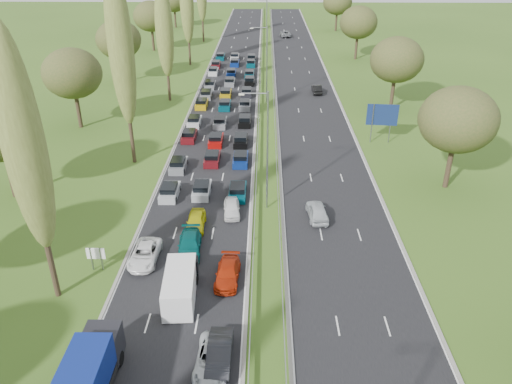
{
  "coord_description": "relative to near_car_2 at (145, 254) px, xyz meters",
  "views": [
    {
      "loc": [
        4.21,
        -0.96,
        24.69
      ],
      "look_at": [
        3.4,
        43.49,
        1.5
      ],
      "focal_mm": 35.0,
      "sensor_mm": 36.0,
      "label": 1
    }
  ],
  "objects": [
    {
      "name": "traffic_queue_fill",
      "position": [
        3.53,
        44.15,
        -0.24
      ],
      "size": [
        9.09,
        68.07,
        0.8
      ],
      "color": "#B2B7BC",
      "rests_on": "ground"
    },
    {
      "name": "central_reservation",
      "position": [
        10.27,
        48.9,
        -0.13
      ],
      "size": [
        2.36,
        215.0,
        0.32
      ],
      "color": "gray",
      "rests_on": "ground"
    },
    {
      "name": "woodland_right",
      "position": [
        29.77,
        33.07,
        7.0
      ],
      "size": [
        8.0,
        153.0,
        11.1
      ],
      "color": "#2D2116",
      "rests_on": "ground"
    },
    {
      "name": "ground",
      "position": [
        10.27,
        46.4,
        -0.68
      ],
      "size": [
        260.0,
        260.0,
        0.0
      ],
      "primitive_type": "plane",
      "color": "#37581B",
      "rests_on": "ground"
    },
    {
      "name": "far_car_0",
      "position": [
        15.15,
        7.39,
        0.09
      ],
      "size": [
        2.12,
        4.55,
        1.51
      ],
      "primitive_type": "imported",
      "rotation": [
        0.0,
        0.0,
        3.22
      ],
      "color": "#B4BBBF",
      "rests_on": "far_carriageway"
    },
    {
      "name": "near_car_11",
      "position": [
        7.15,
        -2.5,
        -0.01
      ],
      "size": [
        2.05,
        4.57,
        1.3
      ],
      "primitive_type": "imported",
      "rotation": [
        0.0,
        0.0,
        -0.05
      ],
      "color": "#AC250A",
      "rests_on": "near_carriageway"
    },
    {
      "name": "near_carriageway",
      "position": [
        3.52,
        48.9,
        -0.68
      ],
      "size": [
        10.5,
        215.0,
        0.04
      ],
      "primitive_type": "cube",
      "color": "black",
      "rests_on": "ground"
    },
    {
      "name": "far_car_1",
      "position": [
        18.93,
        50.0,
        0.05
      ],
      "size": [
        1.59,
        4.32,
        1.41
      ],
      "primitive_type": "imported",
      "rotation": [
        0.0,
        0.0,
        3.16
      ],
      "color": "black",
      "rests_on": "far_carriageway"
    },
    {
      "name": "woodland_left",
      "position": [
        -16.23,
        29.02,
        7.0
      ],
      "size": [
        8.0,
        166.0,
        11.1
      ],
      "color": "#2D2116",
      "rests_on": "ground"
    },
    {
      "name": "lamp_columns",
      "position": [
        10.27,
        44.4,
        5.32
      ],
      "size": [
        0.18,
        140.18,
        12.0
      ],
      "color": "gray",
      "rests_on": "ground"
    },
    {
      "name": "far_carriageway",
      "position": [
        17.02,
        48.9,
        -0.68
      ],
      "size": [
        10.5,
        215.0,
        0.04
      ],
      "primitive_type": "cube",
      "color": "black",
      "rests_on": "ground"
    },
    {
      "name": "near_car_8",
      "position": [
        3.64,
        5.35,
        0.05
      ],
      "size": [
        1.75,
        4.21,
        1.43
      ],
      "primitive_type": "imported",
      "rotation": [
        0.0,
        0.0,
        0.02
      ],
      "color": "#BFBE0C",
      "rests_on": "near_carriageway"
    },
    {
      "name": "far_car_2",
      "position": [
        15.32,
        102.5,
        0.13
      ],
      "size": [
        3.0,
        5.85,
        1.58
      ],
      "primitive_type": "imported",
      "rotation": [
        0.0,
        0.0,
        3.21
      ],
      "color": "gray",
      "rests_on": "far_carriageway"
    },
    {
      "name": "near_car_9",
      "position": [
        7.22,
        -11.15,
        0.07
      ],
      "size": [
        1.59,
        4.47,
        1.47
      ],
      "primitive_type": "imported",
      "rotation": [
        0.0,
        0.0,
        -0.01
      ],
      "color": "black",
      "rests_on": "near_carriageway"
    },
    {
      "name": "poplar_row",
      "position": [
        -5.73,
        34.57,
        11.71
      ],
      "size": [
        2.8,
        127.8,
        22.44
      ],
      "color": "#2D2116",
      "rests_on": "ground"
    },
    {
      "name": "info_sign",
      "position": [
        -3.63,
        -1.32,
        0.69
      ],
      "size": [
        1.5,
        0.16,
        2.1
      ],
      "color": "gray",
      "rests_on": "ground"
    },
    {
      "name": "near_car_7",
      "position": [
        3.57,
        1.44,
        0.04
      ],
      "size": [
        2.27,
        4.92,
        1.39
      ],
      "primitive_type": "imported",
      "rotation": [
        0.0,
        0.0,
        0.07
      ],
      "color": "#055453",
      "rests_on": "near_carriageway"
    },
    {
      "name": "near_car_2",
      "position": [
        0.0,
        0.0,
        0.0
      ],
      "size": [
        2.28,
        4.79,
        1.32
      ],
      "primitive_type": "imported",
      "rotation": [
        0.0,
        0.0,
        -0.02
      ],
      "color": "white",
      "rests_on": "near_carriageway"
    },
    {
      "name": "blue_lorry",
      "position": [
        -0.14,
        -14.33,
        1.13
      ],
      "size": [
        2.26,
        8.14,
        3.44
      ],
      "rotation": [
        0.0,
        0.0,
        0.0
      ],
      "color": "black",
      "rests_on": "near_carriageway"
    },
    {
      "name": "near_car_10",
      "position": [
        6.81,
        -11.47,
        -0.01
      ],
      "size": [
        2.33,
        4.75,
        1.3
      ],
      "primitive_type": "imported",
      "rotation": [
        0.0,
        0.0,
        -0.04
      ],
      "color": "silver",
      "rests_on": "near_carriageway"
    },
    {
      "name": "near_car_12",
      "position": [
        6.82,
        8.02,
        0.0
      ],
      "size": [
        1.88,
        4.0,
        1.32
      ],
      "primitive_type": "imported",
      "rotation": [
        0.0,
        0.0,
        0.08
      ],
      "color": "white",
      "rests_on": "near_carriageway"
    },
    {
      "name": "white_van_rear",
      "position": [
        3.74,
        -4.62,
        0.48
      ],
      "size": [
        2.21,
        5.64,
        2.27
      ],
      "rotation": [
        0.0,
        0.0,
        0.07
      ],
      "color": "white",
      "rests_on": "near_carriageway"
    },
    {
      "name": "direction_sign",
      "position": [
        25.17,
        27.31,
        2.89
      ],
      "size": [
        3.99,
        0.49,
        5.2
      ],
      "color": "gray",
      "rests_on": "ground"
    }
  ]
}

